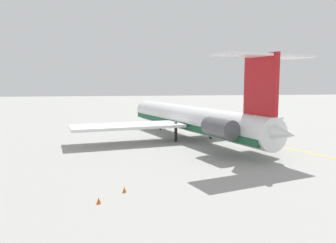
% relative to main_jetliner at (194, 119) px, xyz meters
% --- Properties ---
extents(ground, '(378.20, 378.20, 0.00)m').
position_rel_main_jetliner_xyz_m(ground, '(4.10, -7.24, -3.77)').
color(ground, '#9E9E99').
extents(main_jetliner, '(46.54, 41.76, 13.84)m').
position_rel_main_jetliner_xyz_m(main_jetliner, '(0.00, 0.00, 0.00)').
color(main_jetliner, white).
rests_on(main_jetliner, ground).
extents(ground_crew_near_nose, '(0.33, 0.35, 1.75)m').
position_rel_main_jetliner_xyz_m(ground_crew_near_nose, '(24.02, -19.24, -2.67)').
color(ground_crew_near_nose, black).
rests_on(ground_crew_near_nose, ground).
extents(ground_crew_near_tail, '(0.41, 0.28, 1.76)m').
position_rel_main_jetliner_xyz_m(ground_crew_near_tail, '(26.44, -14.17, -2.66)').
color(ground_crew_near_tail, black).
rests_on(ground_crew_near_tail, ground).
extents(safety_cone_nose, '(0.40, 0.40, 0.55)m').
position_rel_main_jetliner_xyz_m(safety_cone_nose, '(30.55, -6.92, -3.50)').
color(safety_cone_nose, '#EA590F').
rests_on(safety_cone_nose, ground).
extents(safety_cone_wingtip, '(0.40, 0.40, 0.55)m').
position_rel_main_jetliner_xyz_m(safety_cone_wingtip, '(-26.16, 13.01, -3.50)').
color(safety_cone_wingtip, '#EA590F').
rests_on(safety_cone_wingtip, ground).
extents(safety_cone_tail, '(0.40, 0.40, 0.55)m').
position_rel_main_jetliner_xyz_m(safety_cone_tail, '(-28.69, 15.24, -3.50)').
color(safety_cone_tail, '#EA590F').
rests_on(safety_cone_tail, ground).
extents(taxiway_centreline, '(82.56, 30.35, 0.01)m').
position_rel_main_jetliner_xyz_m(taxiway_centreline, '(1.28, -8.91, -3.77)').
color(taxiway_centreline, gold).
rests_on(taxiway_centreline, ground).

